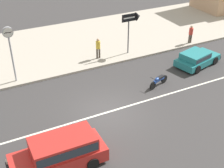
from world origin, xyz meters
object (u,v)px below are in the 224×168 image
object	(u,v)px
hatchback_teal_3	(197,58)
arrow_signboard	(135,19)
motorcycle_1	(159,81)
street_clock	(9,41)
pedestrian_mid_kerb	(98,47)
pedestrian_near_clock	(191,33)
minivan_red_4	(60,151)

from	to	relation	value
hatchback_teal_3	arrow_signboard	world-z (taller)	arrow_signboard
motorcycle_1	street_clock	xyz separation A→B (m)	(-8.41, 4.79, 2.63)
street_clock	arrow_signboard	world-z (taller)	street_clock
pedestrian_mid_kerb	pedestrian_near_clock	bearing A→B (deg)	-5.84
minivan_red_4	street_clock	xyz separation A→B (m)	(-0.24, 8.73, 2.21)
hatchback_teal_3	pedestrian_mid_kerb	bearing A→B (deg)	146.00
arrow_signboard	minivan_red_4	bearing A→B (deg)	-135.49
minivan_red_4	motorcycle_1	xyz separation A→B (m)	(8.16, 3.94, -0.42)
pedestrian_mid_kerb	minivan_red_4	bearing A→B (deg)	-123.65
minivan_red_4	pedestrian_mid_kerb	distance (m)	11.25
minivan_red_4	motorcycle_1	bearing A→B (deg)	25.77
motorcycle_1	arrow_signboard	distance (m)	5.86
motorcycle_1	pedestrian_near_clock	distance (m)	7.84
arrow_signboard	pedestrian_near_clock	xyz separation A→B (m)	(5.20, -0.62, -1.85)
hatchback_teal_3	pedestrian_near_clock	world-z (taller)	pedestrian_near_clock
motorcycle_1	pedestrian_mid_kerb	world-z (taller)	pedestrian_mid_kerb
hatchback_teal_3	arrow_signboard	size ratio (longest dim) A/B	1.21
street_clock	arrow_signboard	distance (m)	9.54
minivan_red_4	pedestrian_mid_kerb	size ratio (longest dim) A/B	2.78
hatchback_teal_3	minivan_red_4	size ratio (longest dim) A/B	0.87
minivan_red_4	arrow_signboard	size ratio (longest dim) A/B	1.39
arrow_signboard	pedestrian_mid_kerb	size ratio (longest dim) A/B	2.00
minivan_red_4	pedestrian_near_clock	distance (m)	16.82
street_clock	pedestrian_near_clock	size ratio (longest dim) A/B	2.51
arrow_signboard	pedestrian_mid_kerb	bearing A→B (deg)	175.78
minivan_red_4	motorcycle_1	distance (m)	9.08
hatchback_teal_3	arrow_signboard	xyz separation A→B (m)	(-3.12, 3.95, 2.30)
hatchback_teal_3	pedestrian_near_clock	bearing A→B (deg)	57.97
street_clock	motorcycle_1	bearing A→B (deg)	-29.68
street_clock	arrow_signboard	bearing A→B (deg)	2.43
arrow_signboard	pedestrian_near_clock	bearing A→B (deg)	-6.79
minivan_red_4	motorcycle_1	world-z (taller)	minivan_red_4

